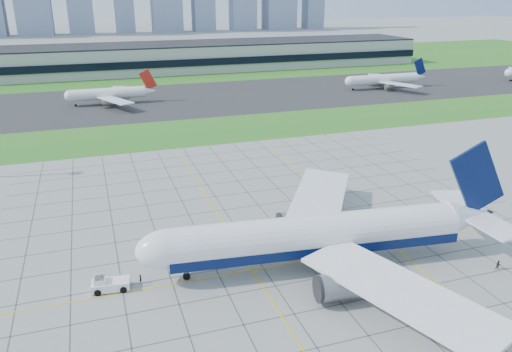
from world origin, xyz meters
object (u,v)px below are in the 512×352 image
Objects in this scene: crew_near at (141,279)px; crew_far at (498,265)px; distant_jet_1 at (110,94)px; airliner at (319,235)px; pushback_tug at (109,284)px; distant_jet_2 at (384,79)px.

crew_near is 61.55m from crew_far.
distant_jet_1 is (-55.76, 160.30, 3.61)m from crew_far.
airliner is 36.11m from pushback_tug.
crew_far is at bearing -74.40° from crew_near.
distant_jet_1 is at bearing 28.89° from crew_near.
pushback_tug is 0.21× the size of distant_jet_2.
crew_near is at bearing -133.97° from distant_jet_2.
airliner is at bearing -79.79° from distant_jet_1.
airliner is 150.99m from distant_jet_1.
distant_jet_1 is (-26.77, 148.59, -1.28)m from airliner.
airliner reaches higher than pushback_tug.
pushback_tug is at bearing -134.95° from distant_jet_2.
pushback_tug is 5.09× the size of crew_far.
distant_jet_1 is (3.75, 144.60, 3.68)m from crew_near.
pushback_tug is 5.52× the size of crew_near.
airliner reaches higher than crew_near.
airliner is 38.58× the size of crew_far.
distant_jet_1 is at bearing 106.65° from airliner.
airliner is 176.10m from distant_jet_2.
crew_near is at bearing 178.98° from airliner.
distant_jet_1 is at bearing 92.94° from pushback_tug.
airliner is at bearing 179.85° from crew_far.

